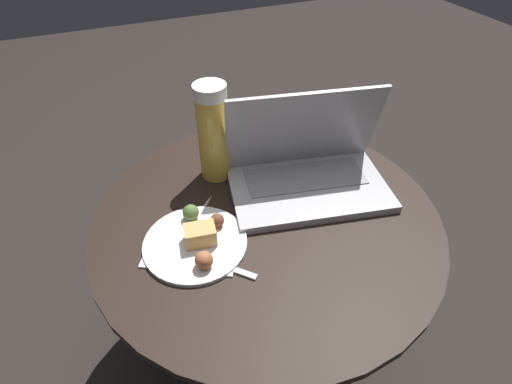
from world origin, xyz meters
TOP-DOWN VIEW (x-y plane):
  - ground_plane at (0.00, 0.00)m, footprint 6.00×6.00m
  - table at (0.00, 0.00)m, footprint 0.76×0.76m
  - napkin at (-0.17, -0.03)m, footprint 0.22×0.20m
  - laptop at (0.13, 0.06)m, footprint 0.39×0.29m
  - beer_glass at (-0.05, 0.18)m, footprint 0.07×0.07m
  - snack_plate at (-0.16, -0.03)m, footprint 0.21×0.21m
  - fork at (-0.16, -0.07)m, footprint 0.15×0.15m

SIDE VIEW (x-z plane):
  - ground_plane at x=0.00m, z-range 0.00..0.00m
  - table at x=0.00m, z-range 0.11..0.63m
  - napkin at x=-0.17m, z-range 0.51..0.52m
  - fork at x=-0.16m, z-range 0.51..0.52m
  - snack_plate at x=-0.16m, z-range 0.50..0.55m
  - laptop at x=0.13m, z-range 0.45..0.67m
  - beer_glass at x=-0.05m, z-range 0.52..0.75m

